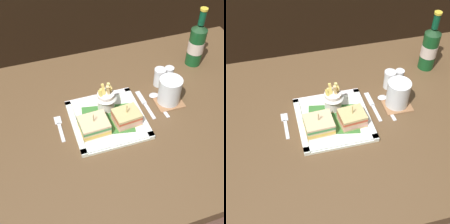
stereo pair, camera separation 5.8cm
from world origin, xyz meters
The scene contains 14 objects.
ground_plane centered at (0.00, 0.00, 0.00)m, with size 6.00×6.00×0.00m, color #53362B.
dining_table centered at (0.00, 0.00, 0.66)m, with size 1.36×0.85×0.77m.
square_plate centered at (-0.03, 0.00, 0.78)m, with size 0.25×0.25×0.02m.
sandwich_half_left centered at (-0.09, -0.03, 0.81)m, with size 0.10×0.09×0.07m.
sandwich_half_right centered at (0.03, -0.03, 0.81)m, with size 0.09×0.08×0.08m.
fries_cup centered at (-0.02, 0.06, 0.84)m, with size 0.08×0.08×0.12m.
beer_bottle centered at (0.41, 0.21, 0.87)m, with size 0.07×0.07×0.25m.
drink_coaster centered at (0.21, 0.03, 0.78)m, with size 0.10×0.10×0.00m, color #956642.
water_glass centered at (0.21, 0.03, 0.82)m, with size 0.08×0.08×0.10m.
fork centered at (-0.20, 0.02, 0.78)m, with size 0.02×0.12×0.00m.
knife centered at (0.12, 0.04, 0.78)m, with size 0.02×0.16×0.00m.
spoon centered at (0.17, 0.05, 0.78)m, with size 0.03×0.14×0.01m.
salt_shaker centered at (0.22, 0.13, 0.81)m, with size 0.05×0.05×0.07m.
pepper_shaker centered at (0.26, 0.13, 0.81)m, with size 0.04×0.04×0.07m.
Camera 2 is at (-0.20, -0.73, 1.60)m, focal length 50.88 mm.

